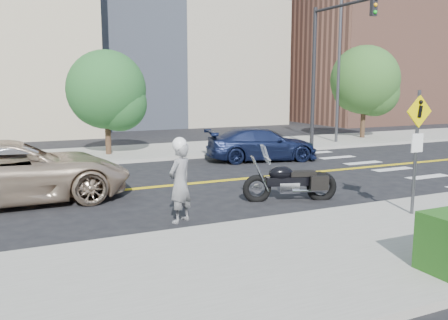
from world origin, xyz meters
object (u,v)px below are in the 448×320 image
pedestrian_sign (417,140)px  motorcyclist (180,180)px  motorcycle (291,173)px  parked_car_blue (262,144)px  parked_car_silver (19,163)px  suv (14,172)px

pedestrian_sign → motorcyclist: pedestrian_sign is taller
motorcycle → parked_car_blue: (2.89, 6.72, -0.09)m
motorcycle → parked_car_silver: (-6.89, 6.60, -0.20)m
motorcyclist → pedestrian_sign: bearing=124.8°
pedestrian_sign → motorcycle: (-1.63, 2.92, -1.16)m
motorcycle → parked_car_silver: 9.54m
motorcycle → suv: suv is taller
motorcyclist → parked_car_silver: bearing=-97.6°
suv → parked_car_blue: (10.01, 3.64, -0.17)m
pedestrian_sign → suv: bearing=145.5°
motorcycle → suv: bearing=174.6°
parked_car_blue → motorcyclist: bearing=151.5°
motorcyclist → suv: 5.18m
motorcyclist → parked_car_silver: size_ratio=0.56×
parked_car_silver → pedestrian_sign: bearing=-154.8°
motorcycle → suv: size_ratio=0.41×
parked_car_silver → parked_car_blue: size_ratio=0.75×
suv → parked_car_silver: (0.23, 3.51, -0.28)m
motorcyclist → parked_car_blue: motorcyclist is taller
motorcycle → parked_car_blue: bearing=84.8°
pedestrian_sign → parked_car_blue: 9.81m
pedestrian_sign → motorcyclist: bearing=156.8°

